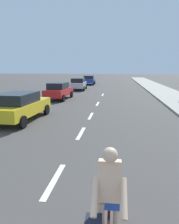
% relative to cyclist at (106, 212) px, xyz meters
% --- Properties ---
extents(ground_plane, '(160.00, 160.00, 0.00)m').
position_rel_cyclist_xyz_m(ground_plane, '(-1.47, 16.98, -0.83)').
color(ground_plane, '#423F3D').
extents(sidewalk_strip, '(3.60, 80.00, 0.14)m').
position_rel_cyclist_xyz_m(sidewalk_strip, '(5.66, 18.98, -0.76)').
color(sidewalk_strip, '#9E998E').
rests_on(sidewalk_strip, ground).
extents(lane_stripe_1, '(0.16, 1.80, 0.01)m').
position_rel_cyclist_xyz_m(lane_stripe_1, '(-1.47, 2.10, -0.83)').
color(lane_stripe_1, white).
rests_on(lane_stripe_1, ground).
extents(lane_stripe_2, '(0.16, 1.80, 0.01)m').
position_rel_cyclist_xyz_m(lane_stripe_2, '(-1.47, 6.15, -0.83)').
color(lane_stripe_2, white).
rests_on(lane_stripe_2, ground).
extents(lane_stripe_3, '(0.16, 1.80, 0.01)m').
position_rel_cyclist_xyz_m(lane_stripe_3, '(-1.47, 9.60, -0.83)').
color(lane_stripe_3, white).
rests_on(lane_stripe_3, ground).
extents(lane_stripe_4, '(0.16, 1.80, 0.01)m').
position_rel_cyclist_xyz_m(lane_stripe_4, '(-1.47, 13.99, -0.83)').
color(lane_stripe_4, white).
rests_on(lane_stripe_4, ground).
extents(lane_stripe_5, '(0.16, 1.80, 0.01)m').
position_rel_cyclist_xyz_m(lane_stripe_5, '(-1.47, 19.86, -0.83)').
color(lane_stripe_5, white).
rests_on(lane_stripe_5, ground).
extents(cyclist, '(0.63, 1.71, 1.82)m').
position_rel_cyclist_xyz_m(cyclist, '(0.00, 0.00, 0.00)').
color(cyclist, black).
rests_on(cyclist, ground).
extents(parked_car_yellow, '(2.23, 4.62, 1.57)m').
position_rel_cyclist_xyz_m(parked_car_yellow, '(-5.31, 8.04, 0.01)').
color(parked_car_yellow, gold).
rests_on(parked_car_yellow, ground).
extents(parked_car_red, '(2.02, 4.09, 1.57)m').
position_rel_cyclist_xyz_m(parked_car_red, '(-5.33, 16.00, 0.01)').
color(parked_car_red, red).
rests_on(parked_car_red, ground).
extents(parked_car_silver, '(2.16, 4.37, 1.57)m').
position_rel_cyclist_xyz_m(parked_car_silver, '(-5.08, 24.44, 0.01)').
color(parked_car_silver, '#B7BABF').
rests_on(parked_car_silver, ground).
extents(parked_car_blue, '(2.21, 4.48, 1.57)m').
position_rel_cyclist_xyz_m(parked_car_blue, '(-4.88, 33.51, 0.01)').
color(parked_car_blue, '#1E389E').
rests_on(parked_car_blue, ground).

